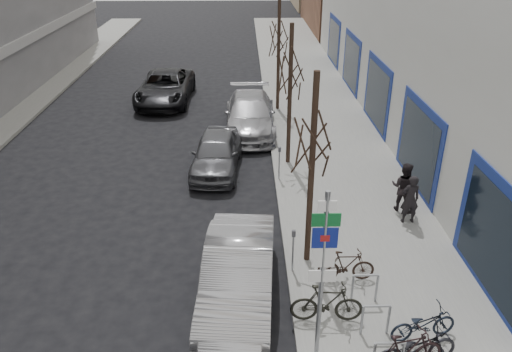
{
  "coord_description": "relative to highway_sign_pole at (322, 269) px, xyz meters",
  "views": [
    {
      "loc": [
        0.89,
        -7.94,
        8.49
      ],
      "look_at": [
        1.21,
        5.04,
        2.0
      ],
      "focal_mm": 35.0,
      "sensor_mm": 36.0,
      "label": 1
    }
  ],
  "objects": [
    {
      "name": "sidewalk_east",
      "position": [
        2.1,
        10.01,
        -2.38
      ],
      "size": [
        5.0,
        70.0,
        0.15
      ],
      "primitive_type": "cube",
      "color": "slate",
      "rests_on": "ground"
    },
    {
      "name": "highway_sign_pole",
      "position": [
        0.0,
        0.0,
        0.0
      ],
      "size": [
        0.55,
        0.1,
        4.2
      ],
      "color": "gray",
      "rests_on": "ground"
    },
    {
      "name": "bike_rack",
      "position": [
        1.4,
        0.61,
        -1.8
      ],
      "size": [
        0.66,
        2.26,
        0.83
      ],
      "color": "gray",
      "rests_on": "sidewalk_east"
    },
    {
      "name": "tree_near",
      "position": [
        0.2,
        3.51,
        1.65
      ],
      "size": [
        1.8,
        1.8,
        5.5
      ],
      "color": "black",
      "rests_on": "ground"
    },
    {
      "name": "tree_mid",
      "position": [
        0.2,
        10.01,
        1.65
      ],
      "size": [
        1.8,
        1.8,
        5.5
      ],
      "color": "black",
      "rests_on": "ground"
    },
    {
      "name": "tree_far",
      "position": [
        0.2,
        16.51,
        1.65
      ],
      "size": [
        1.8,
        1.8,
        5.5
      ],
      "color": "black",
      "rests_on": "ground"
    },
    {
      "name": "meter_front",
      "position": [
        -0.25,
        3.01,
        -1.54
      ],
      "size": [
        0.1,
        0.08,
        1.27
      ],
      "color": "gray",
      "rests_on": "sidewalk_east"
    },
    {
      "name": "meter_mid",
      "position": [
        -0.25,
        8.51,
        -1.54
      ],
      "size": [
        0.1,
        0.08,
        1.27
      ],
      "color": "gray",
      "rests_on": "sidewalk_east"
    },
    {
      "name": "meter_back",
      "position": [
        -0.25,
        14.01,
        -1.54
      ],
      "size": [
        0.1,
        0.08,
        1.27
      ],
      "color": "gray",
      "rests_on": "sidewalk_east"
    },
    {
      "name": "bike_near_right",
      "position": [
        1.74,
        -0.49,
        -1.78
      ],
      "size": [
        1.83,
        0.9,
        1.06
      ],
      "primitive_type": "imported",
      "rotation": [
        0.0,
        0.0,
        1.8
      ],
      "color": "black",
      "rests_on": "sidewalk_east"
    },
    {
      "name": "bike_mid_curb",
      "position": [
        2.44,
        0.45,
        -1.83
      ],
      "size": [
        1.64,
        0.78,
        0.96
      ],
      "primitive_type": "imported",
      "rotation": [
        0.0,
        0.0,
        1.77
      ],
      "color": "black",
      "rests_on": "sidewalk_east"
    },
    {
      "name": "bike_mid_inner",
      "position": [
        0.36,
        1.06,
        -1.78
      ],
      "size": [
        1.74,
        0.58,
        1.05
      ],
      "primitive_type": "imported",
      "rotation": [
        0.0,
        0.0,
        1.53
      ],
      "color": "black",
      "rests_on": "sidewalk_east"
    },
    {
      "name": "bike_far_curb",
      "position": [
        2.02,
        -0.34,
        -1.74
      ],
      "size": [
        1.93,
        0.94,
        1.13
      ],
      "primitive_type": "imported",
      "rotation": [
        0.0,
        0.0,
        1.79
      ],
      "color": "black",
      "rests_on": "sidewalk_east"
    },
    {
      "name": "bike_far_inner",
      "position": [
        1.1,
        2.57,
        -1.85
      ],
      "size": [
        1.52,
        0.46,
        0.92
      ],
      "primitive_type": "imported",
      "rotation": [
        0.0,
        0.0,
        1.57
      ],
      "color": "black",
      "rests_on": "sidewalk_east"
    },
    {
      "name": "parked_car_front",
      "position": [
        -1.7,
        1.99,
        -1.66
      ],
      "size": [
        2.01,
        4.95,
        1.6
      ],
      "primitive_type": "imported",
      "rotation": [
        0.0,
        0.0,
        -0.07
      ],
      "color": "#A1A1A6",
      "rests_on": "ground"
    },
    {
      "name": "parked_car_mid",
      "position": [
        -2.6,
        9.63,
        -1.73
      ],
      "size": [
        2.05,
        4.41,
        1.46
      ],
      "primitive_type": "imported",
      "rotation": [
        0.0,
        0.0,
        -0.08
      ],
      "color": "#4D4E53",
      "rests_on": "ground"
    },
    {
      "name": "parked_car_back",
      "position": [
        -1.25,
        13.74,
        -1.65
      ],
      "size": [
        2.32,
        5.59,
        1.62
      ],
      "primitive_type": "imported",
      "rotation": [
        0.0,
        0.0,
        -0.01
      ],
      "color": "#9C9BA0",
      "rests_on": "ground"
    },
    {
      "name": "lane_car",
      "position": [
        -5.74,
        18.25,
        -1.66
      ],
      "size": [
        2.84,
        5.85,
        1.6
      ],
      "primitive_type": "imported",
      "rotation": [
        0.0,
        0.0,
        -0.03
      ],
      "color": "black",
      "rests_on": "ground"
    },
    {
      "name": "pedestrian_near",
      "position": [
        3.59,
        5.41,
        -1.5
      ],
      "size": [
        0.61,
        0.42,
        1.62
      ],
      "primitive_type": "imported",
      "rotation": [
        0.0,
        0.0,
        3.2
      ],
      "color": "black",
      "rests_on": "sidewalk_east"
    },
    {
      "name": "pedestrian_far",
      "position": [
        3.61,
        6.17,
        -1.46
      ],
      "size": [
        0.75,
        0.69,
        1.69
      ],
      "primitive_type": "imported",
      "rotation": [
        0.0,
        0.0,
        2.59
      ],
      "color": "black",
      "rests_on": "sidewalk_east"
    }
  ]
}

